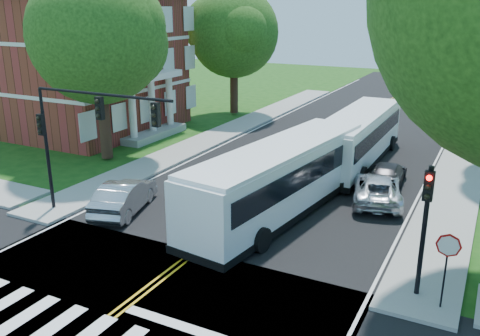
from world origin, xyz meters
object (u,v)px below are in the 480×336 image
Objects in this scene: signal_nw at (82,125)px; signal_ne at (426,215)px; bus_lead at (281,178)px; bus_follow at (358,137)px; dark_sedan at (388,174)px; hatchback at (124,196)px; suv at (377,188)px.

signal_nw is 14.13m from signal_ne.
signal_ne reaches higher than bus_lead.
bus_follow is 2.87× the size of dark_sedan.
bus_follow reaches higher than hatchback.
signal_nw is 0.59× the size of bus_follow.
signal_nw reaches higher than suv.
signal_ne is at bearing 157.65° from hatchback.
bus_lead is at bearing -170.24° from hatchback.
signal_ne is at bearing 102.45° from dark_sedan.
signal_nw is at bearing -179.95° from signal_ne.
dark_sedan is (2.50, -3.12, -1.03)m from bus_follow.
signal_ne is at bearing 96.98° from suv.
signal_nw is at bearing 41.02° from dark_sedan.
signal_nw is 9.02m from bus_lead.
suv is at bearing 113.88° from bus_follow.
hatchback reaches higher than suv.
suv is (-3.15, 8.09, -2.28)m from signal_ne.
dark_sedan is (-0.05, 2.77, -0.07)m from suv.
suv is 1.16× the size of dark_sedan.
signal_ne reaches higher than suv.
suv is at bearing 87.12° from dark_sedan.
suv is (2.55, -5.89, -0.96)m from bus_follow.
hatchback is 13.80m from dark_sedan.
signal_ne is 0.97× the size of hatchback.
bus_lead is at bearing 83.94° from bus_follow.
bus_follow is 14.68m from hatchback.
bus_follow is at bearing 59.16° from signal_nw.
signal_ne is 0.34× the size of bus_lead.
bus_lead is 9.42m from bus_follow.
bus_lead is 7.32m from hatchback.
signal_nw is at bearing 39.83° from bus_lead.
dark_sedan is at bearing -153.14° from hatchback.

